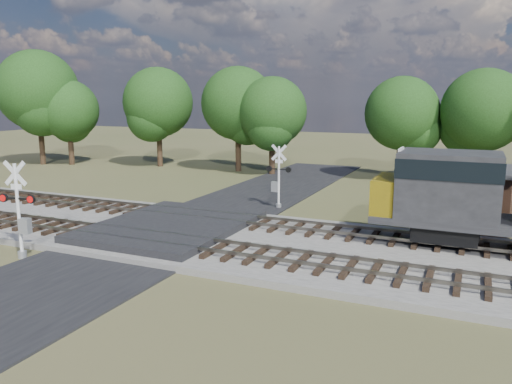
% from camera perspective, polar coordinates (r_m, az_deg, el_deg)
% --- Properties ---
extents(ground, '(160.00, 160.00, 0.00)m').
position_cam_1_polar(ground, '(26.11, -10.24, -4.99)').
color(ground, '#464D29').
rests_on(ground, ground).
extents(ballast_bed, '(140.00, 10.00, 0.30)m').
position_cam_1_polar(ballast_bed, '(22.69, 12.09, -7.07)').
color(ballast_bed, gray).
rests_on(ballast_bed, ground).
extents(road, '(7.00, 60.00, 0.08)m').
position_cam_1_polar(road, '(26.10, -10.24, -4.91)').
color(road, black).
rests_on(road, ground).
extents(crossing_panel, '(7.00, 9.00, 0.62)m').
position_cam_1_polar(crossing_panel, '(26.42, -9.65, -4.07)').
color(crossing_panel, '#262628').
rests_on(crossing_panel, ground).
extents(track_near, '(140.00, 2.60, 0.33)m').
position_cam_1_polar(track_near, '(22.75, -6.55, -6.15)').
color(track_near, black).
rests_on(track_near, ballast_bed).
extents(track_far, '(140.00, 2.60, 0.33)m').
position_cam_1_polar(track_far, '(27.02, -1.17, -3.38)').
color(track_far, black).
rests_on(track_far, ballast_bed).
extents(crossing_signal_near, '(1.74, 0.46, 4.35)m').
position_cam_1_polar(crossing_signal_near, '(24.09, -25.29, -2.75)').
color(crossing_signal_near, silver).
rests_on(crossing_signal_near, ground).
extents(crossing_signal_far, '(1.66, 0.36, 4.12)m').
position_cam_1_polar(crossing_signal_far, '(31.83, 2.48, 1.15)').
color(crossing_signal_far, silver).
rests_on(crossing_signal_far, ground).
extents(equipment_shed, '(5.38, 5.38, 3.34)m').
position_cam_1_polar(equipment_shed, '(29.53, 22.99, -0.49)').
color(equipment_shed, '#482E1F').
rests_on(equipment_shed, ground).
extents(treeline, '(79.18, 11.73, 11.94)m').
position_cam_1_polar(treeline, '(42.24, 14.67, 9.89)').
color(treeline, black).
rests_on(treeline, ground).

